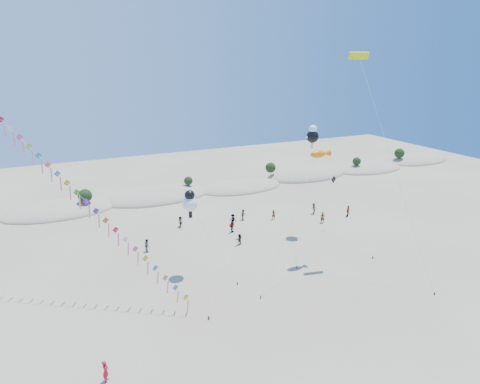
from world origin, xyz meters
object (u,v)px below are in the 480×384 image
at_px(kite_train, 63,180).
at_px(flyer_foreground, 106,371).
at_px(parafoil_kite, 360,60).
at_px(fish_kite, 320,154).

relative_size(kite_train, flyer_foreground, 12.90).
bearing_deg(parafoil_kite, kite_train, 171.45).
bearing_deg(parafoil_kite, fish_kite, 173.62).
height_order(fish_kite, parafoil_kite, parafoil_kite).
relative_size(kite_train, fish_kite, 1.73).
bearing_deg(kite_train, fish_kite, -8.89).
bearing_deg(fish_kite, parafoil_kite, -6.38).
bearing_deg(fish_kite, kite_train, 171.11).
bearing_deg(parafoil_kite, flyer_foreground, -161.66).
height_order(fish_kite, flyer_foreground, fish_kite).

